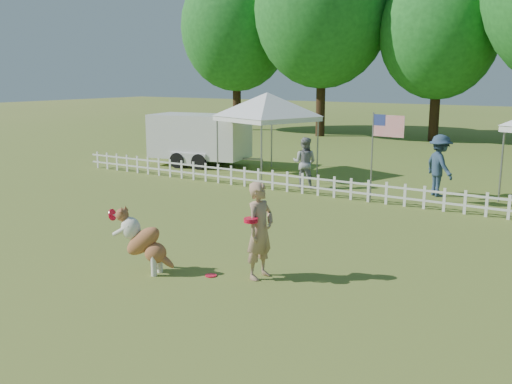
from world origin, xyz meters
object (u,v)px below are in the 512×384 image
Objects in this scene: handler at (260,231)px; spectator_b at (440,166)px; dog at (144,241)px; frisbee_on_turf at (211,275)px; spectator_a at (305,163)px; flag_pole at (372,158)px; canopy_tent_left at (267,135)px; cargo_trailer at (200,139)px.

spectator_b is at bearing -0.56° from handler.
dog reaches higher than frisbee_on_turf.
dog is 9.49m from spectator_b.
dog is 5.67× the size of frisbee_on_turf.
spectator_b is (2.44, 9.16, 0.31)m from dog.
spectator_a is at bearing 26.82° from handler.
canopy_tent_left is at bearing 160.13° from flag_pole.
canopy_tent_left is (-4.54, 9.07, 1.35)m from frisbee_on_turf.
spectator_a is (-3.09, 7.31, -0.05)m from handler.
handler is at bearing 129.29° from spectator_b.
frisbee_on_turf is at bearing -85.37° from flag_pole.
spectator_a is at bearing -13.23° from canopy_tent_left.
frisbee_on_turf is 12.23m from cargo_trailer.
spectator_a is at bearing 107.01° from frisbee_on_turf.
cargo_trailer reaches higher than spectator_b.
frisbee_on_turf is at bearing 96.13° from spectator_a.
spectator_b is (3.74, 0.99, 0.10)m from spectator_a.
cargo_trailer is (-3.20, 0.36, -0.38)m from canopy_tent_left.
flag_pole reaches higher than spectator_b.
canopy_tent_left is 1.57× the size of spectator_b.
cargo_trailer is (-6.68, 9.90, 0.42)m from dog.
flag_pole is at bearing 97.75° from spectator_b.
frisbee_on_turf is at bearing 122.36° from handler.
dog is 11.95m from cargo_trailer.
canopy_tent_left is at bearing -17.06° from cargo_trailer.
spectator_b reaches higher than handler.
spectator_b is at bearing -176.09° from spectator_a.
cargo_trailer is at bearing 129.39° from frisbee_on_turf.
cargo_trailer is at bearing -167.56° from canopy_tent_left.
flag_pole reaches higher than cargo_trailer.
canopy_tent_left is (-3.48, 9.54, 0.80)m from dog.
dog is 10.19m from canopy_tent_left.
cargo_trailer reaches higher than frisbee_on_turf.
frisbee_on_turf is at bearing 11.31° from dog.
spectator_b is at bearing -15.33° from cargo_trailer.
handler is 0.37× the size of cargo_trailer.
cargo_trailer is 8.22m from flag_pole.
canopy_tent_left is 5.11m from flag_pole.
spectator_a is at bearing 167.03° from flag_pole.
spectator_b is (1.38, 8.69, 0.86)m from frisbee_on_turf.
flag_pole is (1.14, 7.37, 0.64)m from dog.
canopy_tent_left is 5.95m from spectator_b.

